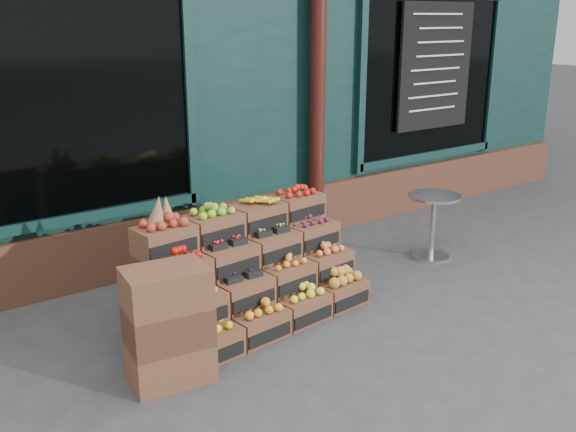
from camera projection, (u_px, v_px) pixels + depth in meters
ground at (356, 327)px, 5.44m from camera, size 60.00×60.00×0.00m
shop_facade at (107, 26)px, 8.66m from camera, size 12.00×6.24×4.80m
crate_display at (251, 275)px, 5.57m from camera, size 1.98×1.10×1.19m
spare_crates at (168, 325)px, 4.53m from camera, size 0.62×0.47×0.86m
bistro_table at (433, 219)px, 6.89m from camera, size 0.56×0.56×0.71m
shopkeeper at (38, 175)px, 6.14m from camera, size 0.92×0.78×2.13m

